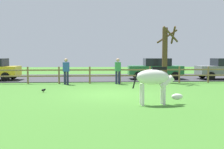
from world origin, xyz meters
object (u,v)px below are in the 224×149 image
(bare_tree, at_px, (165,53))
(crow_on_grass, at_px, (44,90))
(visitor_right_of_tree, at_px, (66,70))
(visitor_left_of_tree, at_px, (118,70))
(zebra, at_px, (155,80))
(parked_car_green, at_px, (155,68))

(bare_tree, xyz_separation_m, crow_on_grass, (-7.22, -4.34, -1.87))
(visitor_right_of_tree, bearing_deg, visitor_left_of_tree, 1.50)
(bare_tree, height_order, zebra, bare_tree)
(bare_tree, xyz_separation_m, parked_car_green, (-0.13, 2.36, -1.16))
(zebra, xyz_separation_m, parked_car_green, (2.37, 10.29, -0.08))
(visitor_right_of_tree, bearing_deg, bare_tree, 6.28)
(zebra, distance_m, parked_car_green, 10.56)
(zebra, bearing_deg, visitor_right_of_tree, 118.93)
(zebra, relative_size, parked_car_green, 0.47)
(bare_tree, height_order, visitor_right_of_tree, bare_tree)
(bare_tree, bearing_deg, zebra, -107.48)
(parked_car_green, distance_m, visitor_left_of_tree, 4.31)
(bare_tree, distance_m, parked_car_green, 2.64)
(zebra, bearing_deg, crow_on_grass, 142.85)
(zebra, bearing_deg, bare_tree, 72.52)
(crow_on_grass, bearing_deg, visitor_left_of_tree, 42.94)
(bare_tree, bearing_deg, parked_car_green, 93.08)
(bare_tree, relative_size, parked_car_green, 0.91)
(visitor_right_of_tree, bearing_deg, crow_on_grass, -101.53)
(zebra, xyz_separation_m, visitor_right_of_tree, (-3.99, 7.21, -0.02))
(crow_on_grass, relative_size, visitor_left_of_tree, 0.13)
(crow_on_grass, distance_m, visitor_right_of_tree, 3.79)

